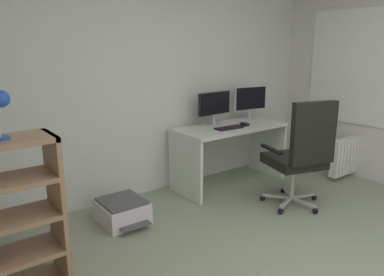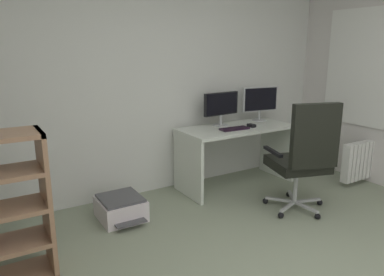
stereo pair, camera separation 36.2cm
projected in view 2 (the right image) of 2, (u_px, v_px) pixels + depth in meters
wall_back at (150, 74)px, 4.02m from camera, size 4.80×0.10×2.69m
window_pane at (380, 69)px, 4.25m from camera, size 0.01×1.34×1.32m
window_frame at (379, 69)px, 4.25m from camera, size 0.02×1.42×1.40m
desk at (236, 143)px, 4.33m from camera, size 1.37×0.61×0.72m
monitor_main at (221, 106)px, 4.28m from camera, size 0.49×0.18×0.39m
monitor_secondary at (260, 101)px, 4.58m from camera, size 0.49×0.18×0.43m
keyboard at (234, 129)px, 4.13m from camera, size 0.35×0.15×0.02m
computer_mouse at (251, 125)px, 4.26m from camera, size 0.06×0.10×0.03m
office_chair at (304, 155)px, 3.55m from camera, size 0.67×0.68×1.14m
printer at (121, 208)px, 3.55m from camera, size 0.41×0.52×0.23m
radiator at (364, 160)px, 4.47m from camera, size 0.72×0.10×0.46m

